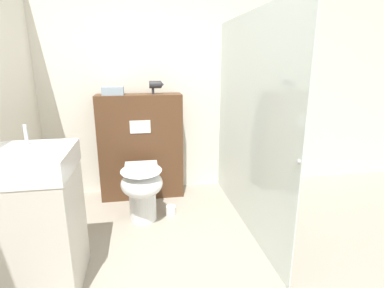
% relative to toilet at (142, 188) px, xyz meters
% --- Properties ---
extents(wall_back, '(8.00, 0.06, 2.50)m').
position_rel_toilet_xyz_m(wall_back, '(0.21, 0.82, 0.89)').
color(wall_back, silver).
rests_on(wall_back, ground_plane).
extents(partition_panel, '(0.93, 0.28, 1.20)m').
position_rel_toilet_xyz_m(partition_panel, '(0.01, 0.61, 0.24)').
color(partition_panel, '#51331E').
rests_on(partition_panel, ground_plane).
extents(shower_glass, '(0.04, 1.94, 1.96)m').
position_rel_toilet_xyz_m(shower_glass, '(0.98, -0.17, 0.62)').
color(shower_glass, silver).
rests_on(shower_glass, ground_plane).
extents(toilet, '(0.40, 0.59, 0.56)m').
position_rel_toilet_xyz_m(toilet, '(0.00, 0.00, 0.00)').
color(toilet, white).
rests_on(toilet, ground_plane).
extents(sink_vanity, '(0.62, 0.57, 1.14)m').
position_rel_toilet_xyz_m(sink_vanity, '(-0.75, -0.77, 0.15)').
color(sink_vanity, beige).
rests_on(sink_vanity, ground_plane).
extents(hair_drier, '(0.16, 0.08, 0.14)m').
position_rel_toilet_xyz_m(hair_drier, '(0.20, 0.59, 0.94)').
color(hair_drier, '#2D2D33').
rests_on(hair_drier, partition_panel).
extents(folded_towel, '(0.22, 0.18, 0.09)m').
position_rel_toilet_xyz_m(folded_towel, '(-0.26, 0.60, 0.88)').
color(folded_towel, '#8C9EAD').
rests_on(folded_towel, partition_panel).
extents(spare_toilet_roll, '(0.10, 0.10, 0.09)m').
position_rel_toilet_xyz_m(spare_toilet_roll, '(0.28, 0.07, -0.31)').
color(spare_toilet_roll, white).
rests_on(spare_toilet_roll, ground_plane).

